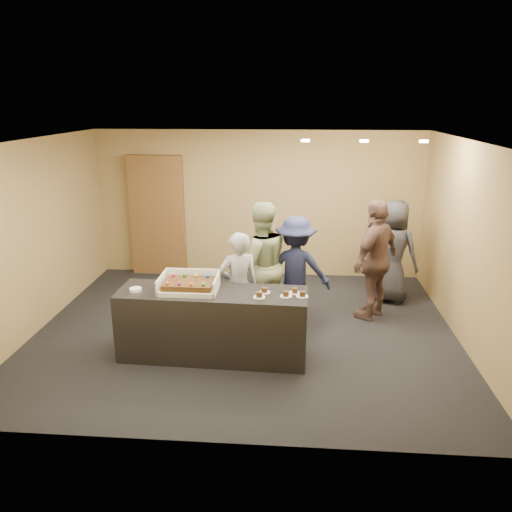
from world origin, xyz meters
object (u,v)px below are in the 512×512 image
(serving_counter, at_px, (213,324))
(person_sage_man, at_px, (260,264))
(person_navy_man, at_px, (295,270))
(person_server_grey, at_px, (238,287))
(storage_cabinet, at_px, (157,216))
(plate_stack, at_px, (135,289))
(person_brown_extra, at_px, (376,260))
(sheet_cake, at_px, (189,284))
(cake_box, at_px, (189,287))
(person_dark_suit, at_px, (393,251))

(serving_counter, xyz_separation_m, person_sage_man, (0.53, 1.05, 0.47))
(serving_counter, relative_size, person_navy_man, 1.49)
(person_server_grey, bearing_deg, serving_counter, 38.51)
(serving_counter, relative_size, storage_cabinet, 1.07)
(plate_stack, distance_m, person_brown_extra, 3.53)
(storage_cabinet, distance_m, person_server_grey, 3.25)
(serving_counter, height_order, person_sage_man, person_sage_man)
(person_server_grey, relative_size, person_brown_extra, 0.84)
(sheet_cake, height_order, person_navy_man, person_navy_man)
(storage_cabinet, distance_m, person_sage_man, 2.99)
(cake_box, bearing_deg, plate_stack, -173.09)
(person_navy_man, relative_size, person_dark_suit, 0.95)
(person_sage_man, distance_m, person_dark_suit, 2.35)
(person_server_grey, distance_m, person_brown_extra, 2.17)
(sheet_cake, xyz_separation_m, person_navy_man, (1.34, 1.19, -0.19))
(person_sage_man, xyz_separation_m, person_brown_extra, (1.71, 0.36, -0.00))
(cake_box, relative_size, plate_stack, 4.76)
(plate_stack, bearing_deg, sheet_cake, 4.66)
(serving_counter, relative_size, sheet_cake, 3.87)
(storage_cabinet, bearing_deg, person_server_grey, -55.51)
(storage_cabinet, bearing_deg, cake_box, -68.20)
(storage_cabinet, xyz_separation_m, person_navy_man, (2.60, -1.99, -0.32))
(sheet_cake, distance_m, person_server_grey, 0.80)
(plate_stack, height_order, person_sage_man, person_sage_man)
(person_server_grey, bearing_deg, person_dark_suit, -169.22)
(sheet_cake, relative_size, plate_stack, 4.06)
(plate_stack, xyz_separation_m, person_dark_suit, (3.59, 2.17, -0.07))
(serving_counter, bearing_deg, person_brown_extra, 34.21)
(serving_counter, xyz_separation_m, storage_cabinet, (-1.56, 3.18, 0.67))
(cake_box, xyz_separation_m, sheet_cake, (-0.00, -0.03, 0.05))
(storage_cabinet, relative_size, person_sage_man, 1.22)
(plate_stack, height_order, person_brown_extra, person_brown_extra)
(serving_counter, distance_m, person_server_grey, 0.67)
(sheet_cake, height_order, person_brown_extra, person_brown_extra)
(person_navy_man, height_order, person_brown_extra, person_brown_extra)
(person_server_grey, relative_size, person_navy_man, 0.96)
(person_brown_extra, bearing_deg, person_sage_man, -39.27)
(person_sage_man, height_order, person_navy_man, person_sage_man)
(serving_counter, bearing_deg, plate_stack, -174.82)
(sheet_cake, bearing_deg, cake_box, 89.02)
(person_server_grey, distance_m, person_sage_man, 0.62)
(serving_counter, bearing_deg, storage_cabinet, 118.02)
(person_brown_extra, bearing_deg, plate_stack, -26.64)
(person_sage_man, xyz_separation_m, person_dark_suit, (2.09, 1.07, -0.08))
(storage_cabinet, relative_size, plate_stack, 14.75)
(sheet_cake, relative_size, person_dark_suit, 0.37)
(person_server_grey, relative_size, person_dark_suit, 0.91)
(person_brown_extra, height_order, person_dark_suit, person_brown_extra)
(cake_box, bearing_deg, sheet_cake, -90.98)
(person_server_grey, height_order, person_sage_man, person_sage_man)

